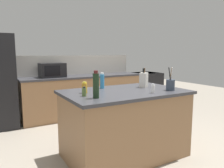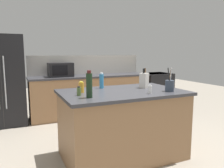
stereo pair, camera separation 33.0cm
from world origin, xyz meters
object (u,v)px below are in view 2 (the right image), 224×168
utensil_crock (170,85)px  range_oven (156,90)px  knife_block (144,80)px  dish_soap_bottle (102,81)px  salt_shaker (150,89)px  refrigerator (2,81)px  wine_bottle (89,85)px  microwave (60,70)px  honey_jar (81,87)px  spice_jar_oregano (79,91)px

utensil_crock → range_oven: bearing=57.9°
knife_block → dish_soap_bottle: 0.64m
utensil_crock → salt_shaker: (-0.34, -0.04, -0.03)m
refrigerator → wine_bottle: 2.71m
microwave → salt_shaker: size_ratio=4.29×
wine_bottle → honey_jar: (0.01, 0.36, -0.08)m
knife_block → utensil_crock: size_ratio=0.91×
wine_bottle → honey_jar: 0.37m
spice_jar_oregano → salt_shaker: size_ratio=0.94×
spice_jar_oregano → dish_soap_bottle: bearing=41.8°
honey_jar → microwave: bearing=86.2°
range_oven → dish_soap_bottle: bearing=-141.0°
honey_jar → dish_soap_bottle: bearing=31.1°
knife_block → utensil_crock: bearing=-103.4°
spice_jar_oregano → salt_shaker: salt_shaker is taller
salt_shaker → wine_bottle: bearing=174.4°
microwave → dish_soap_bottle: size_ratio=2.22×
range_oven → utensil_crock: (-1.56, -2.49, 0.56)m
spice_jar_oregano → honey_jar: bearing=65.4°
wine_bottle → dish_soap_bottle: bearing=56.7°
dish_soap_bottle → spice_jar_oregano: bearing=-138.2°
spice_jar_oregano → wine_bottle: (0.08, -0.17, 0.10)m
knife_block → range_oven: bearing=17.7°
utensil_crock → salt_shaker: utensil_crock is taller
range_oven → utensil_crock: utensil_crock is taller
refrigerator → dish_soap_bottle: (1.40, -1.92, 0.15)m
refrigerator → salt_shaker: bearing=-55.1°
microwave → salt_shaker: (0.64, -2.53, -0.10)m
honey_jar → utensil_crock: bearing=-19.6°
spice_jar_oregano → range_oven: bearing=39.5°
utensil_crock → wine_bottle: bearing=178.0°
range_oven → utensil_crock: bearing=-122.1°
microwave → utensil_crock: 2.68m
range_oven → utensil_crock: size_ratio=2.87×
spice_jar_oregano → salt_shaker: bearing=-16.3°
refrigerator → spice_jar_oregano: 2.51m
wine_bottle → dish_soap_bottle: size_ratio=1.36×
spice_jar_oregano → knife_block: bearing=10.5°
salt_shaker → dish_soap_bottle: dish_soap_bottle is taller
microwave → salt_shaker: microwave is taller
salt_shaker → utensil_crock: bearing=6.1°
utensil_crock → knife_block: bearing=109.5°
honey_jar → salt_shaker: honey_jar is taller
refrigerator → honey_jar: refrigerator is taller
dish_soap_bottle → range_oven: bearing=39.0°
refrigerator → knife_block: bearing=-46.9°
honey_jar → salt_shaker: size_ratio=1.22×
microwave → knife_block: bearing=-68.2°
range_oven → honey_jar: (-2.68, -2.09, 0.54)m
range_oven → refrigerator: bearing=179.2°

